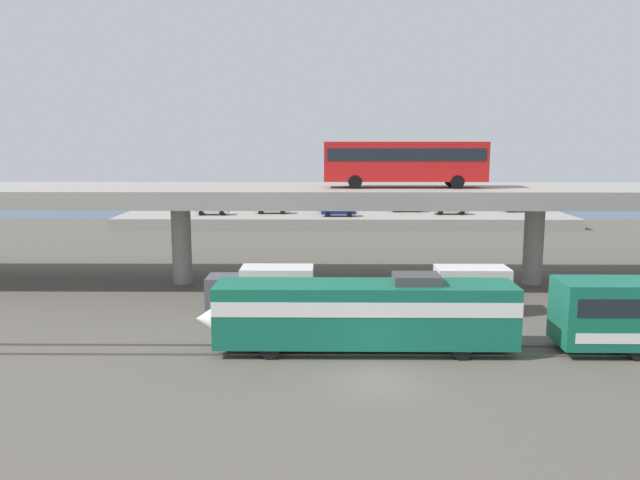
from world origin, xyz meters
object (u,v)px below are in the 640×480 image
object	(u,v)px
parked_car_4	(338,210)
parked_car_5	(407,206)
parked_car_3	(451,208)
train_locomotive	(350,311)
service_truck_east	(458,289)
transit_bus_on_overpass	(405,160)
parked_car_0	(334,207)
parked_car_6	(212,209)
service_truck_west	(264,288)
parked_car_1	(273,208)
parked_car_2	(521,206)

from	to	relation	value
parked_car_4	parked_car_5	size ratio (longest dim) A/B	0.98
parked_car_3	train_locomotive	bearing A→B (deg)	73.43
service_truck_east	parked_car_3	xyz separation A→B (m)	(7.86, 43.19, 0.45)
transit_bus_on_overpass	parked_car_3	xyz separation A→B (m)	(10.47, 35.42, -7.50)
parked_car_0	parked_car_6	bearing A→B (deg)	-172.56
transit_bus_on_overpass	service_truck_east	world-z (taller)	transit_bus_on_overpass
parked_car_5	service_truck_west	bearing A→B (deg)	72.04
parked_car_3	parked_car_4	bearing A→B (deg)	8.85
service_truck_east	parked_car_4	xyz separation A→B (m)	(-6.96, 40.88, 0.45)
parked_car_6	service_truck_west	bearing A→B (deg)	-75.57
service_truck_west	parked_car_1	xyz separation A→B (m)	(-3.13, 43.91, 0.45)
train_locomotive	parked_car_5	size ratio (longest dim) A/B	3.77
parked_car_4	parked_car_6	world-z (taller)	same
transit_bus_on_overpass	parked_car_3	bearing A→B (deg)	73.53
service_truck_east	service_truck_west	bearing A→B (deg)	0.00
parked_car_2	parked_car_4	distance (m)	25.45
parked_car_1	parked_car_6	xyz separation A→B (m)	(-7.76, -1.59, -0.00)
parked_car_2	parked_car_6	size ratio (longest dim) A/B	1.07
service_truck_east	parked_car_5	xyz separation A→B (m)	(2.50, 46.20, 0.45)
service_truck_west	parked_car_4	xyz separation A→B (m)	(5.52, 40.88, 0.45)
train_locomotive	parked_car_2	size ratio (longest dim) A/B	3.62
service_truck_east	parked_car_5	distance (m)	46.27
train_locomotive	parked_car_0	bearing A→B (deg)	-89.76
train_locomotive	parked_car_6	distance (m)	52.28
parked_car_0	parked_car_1	size ratio (longest dim) A/B	0.91
service_truck_west	parked_car_5	distance (m)	48.57
transit_bus_on_overpass	parked_car_6	world-z (taller)	transit_bus_on_overpass
train_locomotive	parked_car_5	distance (m)	54.48
parked_car_0	parked_car_4	distance (m)	3.55
service_truck_east	parked_car_0	distance (m)	45.02
parked_car_2	service_truck_east	bearing A→B (deg)	-111.21
train_locomotive	parked_car_2	bearing A→B (deg)	-115.12
transit_bus_on_overpass	parked_car_4	world-z (taller)	transit_bus_on_overpass
parked_car_0	parked_car_4	world-z (taller)	same
service_truck_east	parked_car_6	size ratio (longest dim) A/B	1.57
parked_car_5	parked_car_4	bearing A→B (deg)	29.38
train_locomotive	parked_car_4	world-z (taller)	train_locomotive
train_locomotive	service_truck_east	size ratio (longest dim) A/B	2.46
service_truck_east	parked_car_3	world-z (taller)	service_truck_east
parked_car_0	parked_car_2	size ratio (longest dim) A/B	0.92
train_locomotive	parked_car_3	world-z (taller)	train_locomotive
transit_bus_on_overpass	parked_car_0	world-z (taller)	transit_bus_on_overpass
parked_car_3	parked_car_1	bearing A→B (deg)	-1.76
train_locomotive	service_truck_east	world-z (taller)	train_locomotive
parked_car_4	parked_car_2	bearing A→B (deg)	12.06
transit_bus_on_overpass	train_locomotive	bearing A→B (deg)	-106.81
parked_car_4	parked_car_5	bearing A→B (deg)	29.38
parked_car_3	parked_car_6	xyz separation A→B (m)	(-31.22, -0.87, -0.00)
train_locomotive	transit_bus_on_overpass	xyz separation A→B (m)	(4.58, 15.17, 7.40)
service_truck_west	parked_car_3	distance (m)	47.74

